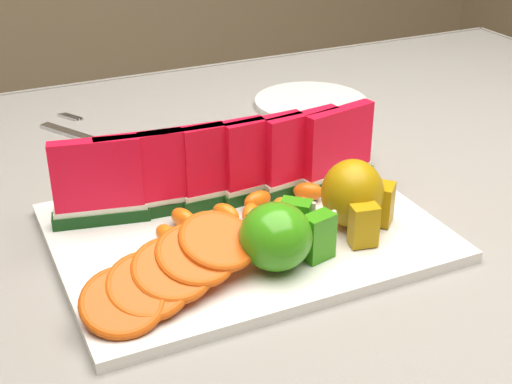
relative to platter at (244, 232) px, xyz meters
name	(u,v)px	position (x,y,z in m)	size (l,w,h in m)	color
table	(274,265)	(0.08, 0.08, -0.11)	(1.40, 0.90, 0.75)	#492417
tablecloth	(274,223)	(0.08, 0.08, -0.05)	(1.53, 1.03, 0.20)	gray
platter	(244,232)	(0.00, 0.00, 0.00)	(0.40, 0.30, 0.01)	silver
apple_cluster	(281,235)	(0.00, -0.08, 0.04)	(0.11, 0.09, 0.07)	#3E8E1C
pear_cluster	(355,196)	(0.11, -0.05, 0.04)	(0.09, 0.09, 0.08)	#AB791F
side_plate	(311,103)	(0.26, 0.33, 0.00)	(0.24, 0.24, 0.01)	silver
fork	(82,135)	(-0.10, 0.35, 0.00)	(0.10, 0.19, 0.00)	silver
watermelon_row	(224,166)	(0.00, 0.06, 0.05)	(0.39, 0.07, 0.10)	#0C3910
orange_fan_front	(172,270)	(-0.11, -0.08, 0.03)	(0.20, 0.12, 0.05)	red
orange_fan_back	(229,158)	(0.04, 0.13, 0.03)	(0.40, 0.12, 0.05)	red
tangerine_segments	(243,212)	(0.00, 0.01, 0.02)	(0.21, 0.07, 0.02)	orange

